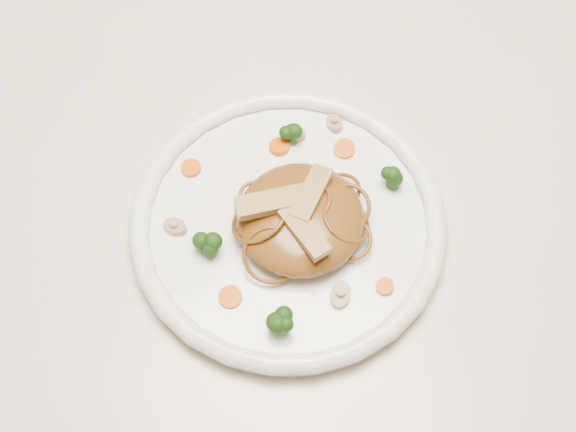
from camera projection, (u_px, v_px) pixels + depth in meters
ground at (293, 357)px, 1.53m from camera, size 4.00×4.00×0.00m
table at (296, 179)px, 0.95m from camera, size 1.20×0.80×0.75m
plate at (288, 227)px, 0.81m from camera, size 0.32×0.32×0.02m
noodle_mound at (300, 219)px, 0.78m from camera, size 0.15×0.15×0.04m
chicken_a at (311, 194)px, 0.77m from camera, size 0.06×0.05×0.01m
chicken_b at (272, 202)px, 0.76m from camera, size 0.07×0.05×0.01m
chicken_c at (304, 232)px, 0.75m from camera, size 0.02×0.06×0.01m
broccoli_0 at (291, 133)px, 0.83m from camera, size 0.02×0.02×0.03m
broccoli_1 at (207, 242)px, 0.77m from camera, size 0.03×0.03×0.03m
broccoli_2 at (281, 322)px, 0.73m from camera, size 0.03×0.03×0.03m
broccoli_3 at (394, 177)px, 0.80m from camera, size 0.03×0.03×0.03m
carrot_0 at (279, 146)px, 0.84m from camera, size 0.02×0.02×0.00m
carrot_1 at (230, 297)px, 0.76m from camera, size 0.02×0.02×0.00m
carrot_2 at (344, 149)px, 0.83m from camera, size 0.03×0.03×0.00m
carrot_3 at (191, 168)px, 0.82m from camera, size 0.02×0.02×0.00m
carrot_4 at (385, 286)px, 0.76m from camera, size 0.02×0.02×0.00m
mushroom_0 at (341, 295)px, 0.76m from camera, size 0.04×0.04×0.01m
mushroom_1 at (334, 123)px, 0.85m from camera, size 0.03×0.03×0.01m
mushroom_2 at (175, 227)px, 0.79m from camera, size 0.03×0.03×0.01m
mushroom_3 at (294, 134)px, 0.84m from camera, size 0.03×0.03×0.01m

